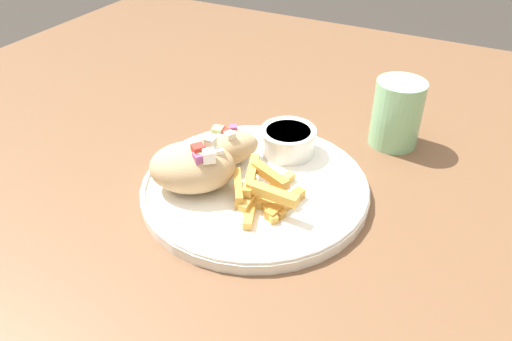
{
  "coord_description": "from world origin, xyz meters",
  "views": [
    {
      "loc": [
        0.29,
        -0.47,
        1.17
      ],
      "look_at": [
        0.04,
        0.0,
        0.8
      ],
      "focal_mm": 35.0,
      "sensor_mm": 36.0,
      "label": 1
    }
  ],
  "objects_px": {
    "pita_sandwich_far": "(216,150)",
    "fries_pile": "(262,194)",
    "sauce_ramekin": "(288,139)",
    "pita_sandwich_near": "(193,167)",
    "plate": "(256,185)",
    "water_glass": "(396,116)"
  },
  "relations": [
    {
      "from": "fries_pile",
      "to": "plate",
      "type": "bearing_deg",
      "value": 127.87
    },
    {
      "from": "pita_sandwich_far",
      "to": "fries_pile",
      "type": "distance_m",
      "value": 0.11
    },
    {
      "from": "plate",
      "to": "fries_pile",
      "type": "xyz_separation_m",
      "value": [
        0.03,
        -0.03,
        0.02
      ]
    },
    {
      "from": "pita_sandwich_near",
      "to": "pita_sandwich_far",
      "type": "relative_size",
      "value": 1.03
    },
    {
      "from": "pita_sandwich_far",
      "to": "sauce_ramekin",
      "type": "height_order",
      "value": "pita_sandwich_far"
    },
    {
      "from": "plate",
      "to": "fries_pile",
      "type": "height_order",
      "value": "fries_pile"
    },
    {
      "from": "plate",
      "to": "sauce_ramekin",
      "type": "relative_size",
      "value": 3.71
    },
    {
      "from": "plate",
      "to": "pita_sandwich_far",
      "type": "height_order",
      "value": "pita_sandwich_far"
    },
    {
      "from": "plate",
      "to": "sauce_ramekin",
      "type": "height_order",
      "value": "sauce_ramekin"
    },
    {
      "from": "water_glass",
      "to": "plate",
      "type": "bearing_deg",
      "value": -122.03
    },
    {
      "from": "pita_sandwich_near",
      "to": "sauce_ramekin",
      "type": "xyz_separation_m",
      "value": [
        0.07,
        0.13,
        -0.01
      ]
    },
    {
      "from": "pita_sandwich_near",
      "to": "water_glass",
      "type": "distance_m",
      "value": 0.32
    },
    {
      "from": "fries_pile",
      "to": "water_glass",
      "type": "height_order",
      "value": "water_glass"
    },
    {
      "from": "fries_pile",
      "to": "water_glass",
      "type": "xyz_separation_m",
      "value": [
        0.1,
        0.24,
        0.02
      ]
    },
    {
      "from": "sauce_ramekin",
      "to": "water_glass",
      "type": "xyz_separation_m",
      "value": [
        0.12,
        0.12,
        0.01
      ]
    },
    {
      "from": "plate",
      "to": "pita_sandwich_far",
      "type": "bearing_deg",
      "value": 170.46
    },
    {
      "from": "pita_sandwich_near",
      "to": "water_glass",
      "type": "xyz_separation_m",
      "value": [
        0.2,
        0.25,
        0.0
      ]
    },
    {
      "from": "sauce_ramekin",
      "to": "water_glass",
      "type": "bearing_deg",
      "value": 43.81
    },
    {
      "from": "plate",
      "to": "pita_sandwich_near",
      "type": "relative_size",
      "value": 2.21
    },
    {
      "from": "pita_sandwich_near",
      "to": "pita_sandwich_far",
      "type": "xyz_separation_m",
      "value": [
        0.0,
        0.06,
        -0.01
      ]
    },
    {
      "from": "pita_sandwich_far",
      "to": "plate",
      "type": "bearing_deg",
      "value": -58.81
    },
    {
      "from": "pita_sandwich_far",
      "to": "fries_pile",
      "type": "height_order",
      "value": "pita_sandwich_far"
    }
  ]
}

